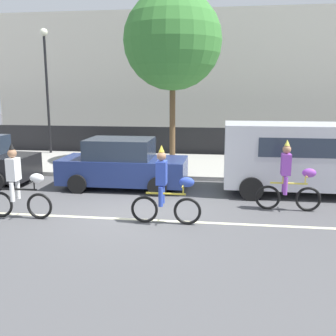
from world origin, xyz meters
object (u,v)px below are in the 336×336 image
at_px(parade_cyclist_zebra, 19,186).
at_px(parked_van_silver, 309,153).
at_px(street_lamp_post, 46,73).
at_px(parade_cyclist_cobalt, 166,190).
at_px(parade_cyclist_purple, 289,180).
at_px(parked_car_navy, 123,165).

xyz_separation_m(parade_cyclist_zebra, parked_van_silver, (7.66, 3.48, 0.44)).
bearing_deg(street_lamp_post, parade_cyclist_cobalt, -52.30).
bearing_deg(street_lamp_post, parked_van_silver, -27.69).
bearing_deg(parked_van_silver, parade_cyclist_cobalt, -139.40).
bearing_deg(street_lamp_post, parade_cyclist_purple, -36.99).
relative_size(parade_cyclist_cobalt, parked_car_navy, 0.47).
bearing_deg(parade_cyclist_purple, parade_cyclist_zebra, -166.79).
relative_size(parade_cyclist_purple, street_lamp_post, 0.33).
bearing_deg(parade_cyclist_purple, parked_car_navy, 160.12).
relative_size(parade_cyclist_zebra, street_lamp_post, 0.33).
bearing_deg(parked_van_silver, parade_cyclist_purple, -114.51).
bearing_deg(parade_cyclist_zebra, parked_van_silver, 24.41).
height_order(parade_cyclist_cobalt, parked_van_silver, parked_van_silver).
bearing_deg(parade_cyclist_zebra, parked_car_navy, 62.43).
height_order(parade_cyclist_purple, parked_van_silver, parked_van_silver).
bearing_deg(parade_cyclist_zebra, parade_cyclist_purple, 13.21).
xyz_separation_m(parade_cyclist_purple, parked_van_silver, (0.86, 1.88, 0.44)).
height_order(parade_cyclist_purple, parked_car_navy, parade_cyclist_purple).
xyz_separation_m(parade_cyclist_zebra, parade_cyclist_purple, (6.80, 1.60, 0.00)).
bearing_deg(street_lamp_post, parked_car_navy, -48.60).
xyz_separation_m(parade_cyclist_purple, street_lamp_post, (-10.19, 7.67, 3.15)).
distance_m(parade_cyclist_purple, street_lamp_post, 13.14).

